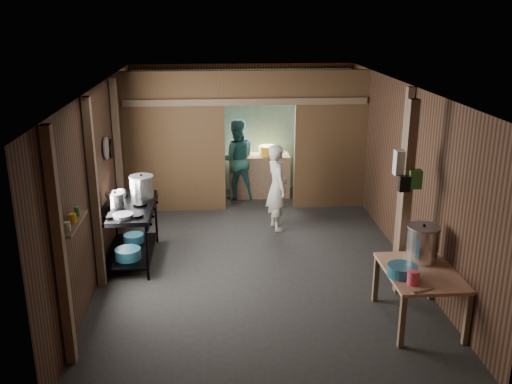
{
  "coord_description": "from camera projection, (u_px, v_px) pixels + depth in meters",
  "views": [
    {
      "loc": [
        -0.58,
        -8.02,
        3.64
      ],
      "look_at": [
        0.0,
        -0.2,
        1.1
      ],
      "focal_mm": 39.74,
      "sensor_mm": 36.0,
      "label": 1
    }
  ],
  "objects": [
    {
      "name": "floor",
      "position": [
        255.0,
        255.0,
        8.77
      ],
      "size": [
        4.5,
        7.0,
        0.0
      ],
      "primitive_type": "cube",
      "color": "#242424",
      "rests_on": "ground"
    },
    {
      "name": "ceiling",
      "position": [
        255.0,
        86.0,
        7.97
      ],
      "size": [
        4.5,
        7.0,
        0.0
      ],
      "primitive_type": "cube",
      "color": "#373534",
      "rests_on": "ground"
    },
    {
      "name": "wall_back",
      "position": [
        243.0,
        128.0,
        11.69
      ],
      "size": [
        4.5,
        0.0,
        2.6
      ],
      "primitive_type": "cube",
      "color": "#493121",
      "rests_on": "ground"
    },
    {
      "name": "wall_front",
      "position": [
        284.0,
        284.0,
        5.05
      ],
      "size": [
        4.5,
        0.0,
        2.6
      ],
      "primitive_type": "cube",
      "color": "#493121",
      "rests_on": "ground"
    },
    {
      "name": "wall_left",
      "position": [
        100.0,
        178.0,
        8.21
      ],
      "size": [
        0.0,
        7.0,
        2.6
      ],
      "primitive_type": "cube",
      "color": "#493121",
      "rests_on": "ground"
    },
    {
      "name": "wall_right",
      "position": [
        404.0,
        172.0,
        8.53
      ],
      "size": [
        0.0,
        7.0,
        2.6
      ],
      "primitive_type": "cube",
      "color": "#493121",
      "rests_on": "ground"
    },
    {
      "name": "partition_left",
      "position": [
        174.0,
        143.0,
        10.36
      ],
      "size": [
        1.85,
        0.1,
        2.6
      ],
      "primitive_type": "cube",
      "color": "brown",
      "rests_on": "floor"
    },
    {
      "name": "partition_right",
      "position": [
        330.0,
        140.0,
        10.57
      ],
      "size": [
        1.35,
        0.1,
        2.6
      ],
      "primitive_type": "cube",
      "color": "brown",
      "rests_on": "floor"
    },
    {
      "name": "partition_header",
      "position": [
        260.0,
        87.0,
        10.16
      ],
      "size": [
        1.3,
        0.1,
        0.6
      ],
      "primitive_type": "cube",
      "color": "brown",
      "rests_on": "wall_back"
    },
    {
      "name": "turquoise_panel",
      "position": [
        243.0,
        131.0,
        11.65
      ],
      "size": [
        4.4,
        0.06,
        2.5
      ],
      "primitive_type": "cube",
      "color": "#7AB1A9",
      "rests_on": "wall_back"
    },
    {
      "name": "back_counter",
      "position": [
        259.0,
        176.0,
        11.46
      ],
      "size": [
        1.2,
        0.5,
        0.85
      ],
      "primitive_type": "cube",
      "color": "#85674E",
      "rests_on": "floor"
    },
    {
      "name": "wall_clock",
      "position": [
        255.0,
        99.0,
        11.43
      ],
      "size": [
        0.2,
        0.03,
        0.2
      ],
      "primitive_type": "cylinder",
      "rotation": [
        1.57,
        0.0,
        0.0
      ],
      "color": "silver",
      "rests_on": "wall_back"
    },
    {
      "name": "post_left_a",
      "position": [
        60.0,
        251.0,
        5.75
      ],
      "size": [
        0.1,
        0.12,
        2.6
      ],
      "primitive_type": "cube",
      "color": "#85674E",
      "rests_on": "floor"
    },
    {
      "name": "post_left_b",
      "position": [
        95.0,
        195.0,
        7.45
      ],
      "size": [
        0.1,
        0.12,
        2.6
      ],
      "primitive_type": "cube",
      "color": "#85674E",
      "rests_on": "floor"
    },
    {
      "name": "post_left_c",
      "position": [
        118.0,
        158.0,
        9.35
      ],
      "size": [
        0.1,
        0.12,
        2.6
      ],
      "primitive_type": "cube",
      "color": "#85674E",
      "rests_on": "floor"
    },
    {
      "name": "post_right",
      "position": [
        403.0,
        176.0,
        8.33
      ],
      "size": [
        0.1,
        0.12,
        2.6
      ],
      "primitive_type": "cube",
      "color": "#85674E",
      "rests_on": "floor"
    },
    {
      "name": "post_free",
      "position": [
        406.0,
        200.0,
        7.27
      ],
      "size": [
        0.12,
        0.12,
        2.6
      ],
      "primitive_type": "cube",
      "color": "#85674E",
      "rests_on": "floor"
    },
    {
      "name": "cross_beam",
      "position": [
        246.0,
        102.0,
        10.18
      ],
      "size": [
        4.4,
        0.12,
        0.12
      ],
      "primitive_type": "cube",
      "color": "#85674E",
      "rests_on": "wall_left"
    },
    {
      "name": "pan_lid_big",
      "position": [
        106.0,
        148.0,
        8.48
      ],
      "size": [
        0.03,
        0.34,
        0.34
      ],
      "primitive_type": "cylinder",
      "rotation": [
        0.0,
        1.57,
        0.0
      ],
      "color": "gray",
      "rests_on": "wall_left"
    },
    {
      "name": "pan_lid_small",
      "position": [
        111.0,
        148.0,
        8.89
      ],
      "size": [
        0.03,
        0.3,
        0.3
      ],
      "primitive_type": "cylinder",
      "rotation": [
        0.0,
        1.57,
        0.0
      ],
      "color": "black",
      "rests_on": "wall_left"
    },
    {
      "name": "wall_shelf",
      "position": [
        73.0,
        224.0,
        6.19
      ],
      "size": [
        0.14,
        0.8,
        0.03
      ],
      "primitive_type": "cube",
      "color": "#85674E",
      "rests_on": "wall_left"
    },
    {
      "name": "jar_white",
      "position": [
        67.0,
        227.0,
        5.94
      ],
      "size": [
        0.07,
        0.07,
        0.1
      ],
      "primitive_type": "cylinder",
      "color": "silver",
      "rests_on": "wall_shelf"
    },
    {
      "name": "jar_yellow",
      "position": [
        73.0,
        218.0,
        6.17
      ],
      "size": [
        0.08,
        0.08,
        0.1
      ],
      "primitive_type": "cylinder",
      "color": "yellow",
      "rests_on": "wall_shelf"
    },
    {
      "name": "jar_green",
      "position": [
        77.0,
        211.0,
        6.38
      ],
      "size": [
        0.06,
        0.06,
        0.1
      ],
      "primitive_type": "cylinder",
      "color": "#357D32",
      "rests_on": "wall_shelf"
    },
    {
      "name": "bag_white",
      "position": [
        403.0,
        163.0,
        7.19
      ],
      "size": [
        0.22,
        0.15,
        0.32
      ],
      "primitive_type": "cube",
      "color": "silver",
      "rests_on": "post_free"
    },
    {
      "name": "bag_green",
      "position": [
        415.0,
        179.0,
        7.12
      ],
      "size": [
        0.16,
        0.12,
        0.24
      ],
      "primitive_type": "cube",
      "color": "#357D32",
      "rests_on": "post_free"
    },
    {
      "name": "bag_black",
      "position": [
        404.0,
        184.0,
        7.11
      ],
      "size": [
        0.14,
        0.1,
        0.2
      ],
      "primitive_type": "cube",
      "color": "black",
      "rests_on": "post_free"
    },
    {
      "name": "gas_range",
      "position": [
        130.0,
        233.0,
        8.47
      ],
      "size": [
        0.77,
        1.49,
        0.88
      ],
      "primitive_type": null,
      "color": "black",
      "rests_on": "floor"
    },
    {
      "name": "prep_table",
      "position": [
        419.0,
        296.0,
        6.83
      ],
      "size": [
        0.83,
        1.14,
        0.68
      ],
      "primitive_type": null,
      "color": "tan",
      "rests_on": "floor"
    },
    {
      "name": "stove_pot_large",
      "position": [
        142.0,
        187.0,
        8.63
      ],
      "size": [
        0.44,
        0.44,
        0.37
      ],
      "primitive_type": null,
      "rotation": [
        0.0,
        0.0,
        -0.22
      ],
      "color": "silver",
      "rests_on": "gas_range"
    },
    {
      "name": "stove_pot_med",
      "position": [
        115.0,
        200.0,
        8.26
      ],
      "size": [
        0.33,
        0.33,
        0.23
      ],
      "primitive_type": null,
      "rotation": [
        0.0,
        0.0,
        -0.22
      ],
      "color": "silver",
      "rests_on": "gas_range"
    },
    {
      "name": "stove_saucepan",
      "position": [
        120.0,
        194.0,
        8.69
      ],
      "size": [
        0.22,
        0.22,
        0.11
      ],
      "primitive_type": "cylinder",
      "rotation": [
        0.0,
        0.0,
        0.32
      ],
      "color": "silver",
      "rests_on": "gas_range"
    },
    {
      "name": "frying_pan",
      "position": [
        123.0,
        215.0,
        7.86
      ],
      "size": [
        0.3,
        0.52,
        0.07
      ],
      "primitive_type": null,
      "rotation": [
        0.0,
        0.0,
        0.03
      ],
      "color": "gray",
      "rests_on": "gas_range"
    },
    {
      "name": "blue_tub_front",
      "position": [
        128.0,
        254.0,
        8.23
      ],
      "size": [
        0.37,
        0.37,
        0.15
      ],
      "primitive_type": "cylinder",
      "color": "#276883",
      "rests_on": "gas_range"
    },
    {
      "name": "blue_tub_back",
      "position": [
        134.0,
        238.0,
        8.83
      ],
      "size": [
        0.31,
        0.31,
        0.12
      ],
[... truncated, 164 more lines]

